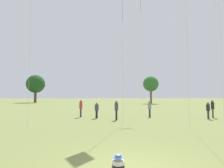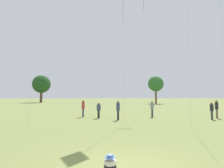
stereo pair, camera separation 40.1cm
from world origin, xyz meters
TOP-DOWN VIEW (x-y plane):
  - seated_toddler at (-0.46, -0.22)m, footprint 0.47×0.56m
  - person_standing_0 at (0.59, 10.80)m, footprint 0.46×0.46m
  - person_standing_1 at (-2.88, 13.15)m, footprint 0.34×0.34m
  - person_standing_3 at (-1.23, 12.21)m, footprint 0.56×0.56m
  - person_standing_4 at (4.33, 12.95)m, footprint 0.46×0.46m
  - person_standing_5 at (10.43, 11.67)m, footprint 0.38×0.38m
  - person_standing_6 at (9.39, 10.83)m, footprint 0.45×0.45m
  - kite_4 at (4.41, 16.68)m, footprint 0.93×0.51m
  - distant_tree_0 at (-22.02, 54.28)m, footprint 5.96×5.96m
  - distant_tree_1 at (14.02, 44.44)m, footprint 4.46×4.46m

SIDE VIEW (x-z plane):
  - seated_toddler at x=-0.46m, z-range -0.06..0.51m
  - person_standing_3 at x=-1.23m, z-range 0.13..1.67m
  - person_standing_6 at x=9.39m, z-range 0.16..1.77m
  - person_standing_4 at x=4.33m, z-range 0.16..1.85m
  - person_standing_0 at x=0.59m, z-range 0.18..1.93m
  - person_standing_1 at x=-2.88m, z-range 0.20..1.99m
  - person_standing_5 at x=10.43m, z-range 0.20..1.99m
  - distant_tree_1 at x=14.02m, z-range 1.68..9.61m
  - distant_tree_0 at x=-22.02m, z-range 1.54..10.69m
  - kite_4 at x=4.41m, z-range 6.63..22.30m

